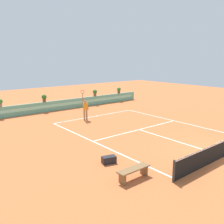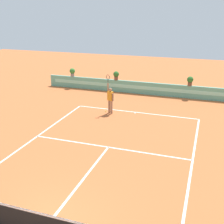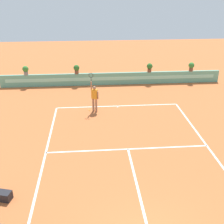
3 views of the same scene
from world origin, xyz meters
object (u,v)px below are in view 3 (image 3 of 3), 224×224
Objects in this scene: tennis_ball_near_baseline at (89,110)px; potted_plant_right at (150,67)px; potted_plant_far_left at (26,70)px; potted_plant_left at (77,69)px; gear_bag at (2,196)px; tennis_player at (94,96)px; potted_plant_far_right at (191,66)px.

potted_plant_right is at bearing 45.34° from tennis_ball_near_baseline.
potted_plant_far_left and potted_plant_left have the same top height.
potted_plant_left is at bearing 0.00° from potted_plant_far_left.
gear_bag is at bearing -100.63° from potted_plant_left.
tennis_player is 3.57× the size of potted_plant_left.
potted_plant_left is at bearing 103.99° from tennis_player.
potted_plant_right is (5.02, 5.08, 1.38)m from tennis_ball_near_baseline.
potted_plant_far_left reaches higher than tennis_ball_near_baseline.
tennis_ball_near_baseline is 0.09× the size of potted_plant_far_left.
potted_plant_left is at bearing 79.37° from gear_bag.
tennis_ball_near_baseline is at bearing -134.66° from potted_plant_right.
potted_plant_far_left is (-1.53, 13.18, 1.23)m from gear_bag.
tennis_ball_near_baseline is 7.21m from potted_plant_far_left.
gear_bag is 8.86m from tennis_player.
gear_bag is at bearing -132.11° from potted_plant_far_right.
potted_plant_far_right is (3.50, 0.00, 0.00)m from potted_plant_right.
potted_plant_right is at bearing 57.44° from gear_bag.
tennis_player is 5.39m from potted_plant_left.
potted_plant_left and potted_plant_far_right have the same top height.
potted_plant_left is at bearing 100.36° from tennis_ball_near_baseline.
potted_plant_far_right is at bearing 0.00° from potted_plant_left.
gear_bag is 13.33m from potted_plant_far_left.
gear_bag is 0.97× the size of potted_plant_far_left.
gear_bag is 10.29× the size of tennis_ball_near_baseline.
potted_plant_far_left is at bearing 134.21° from tennis_ball_near_baseline.
potted_plant_far_right is at bearing 30.80° from tennis_ball_near_baseline.
tennis_player is 9.68m from potted_plant_far_right.
potted_plant_far_right is at bearing 0.00° from potted_plant_right.
potted_plant_far_left is 1.00× the size of potted_plant_far_right.
tennis_ball_near_baseline is at bearing 67.23° from gear_bag.
potted_plant_left is (-0.93, 5.08, 1.38)m from tennis_ball_near_baseline.
gear_bag is 15.69m from potted_plant_right.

